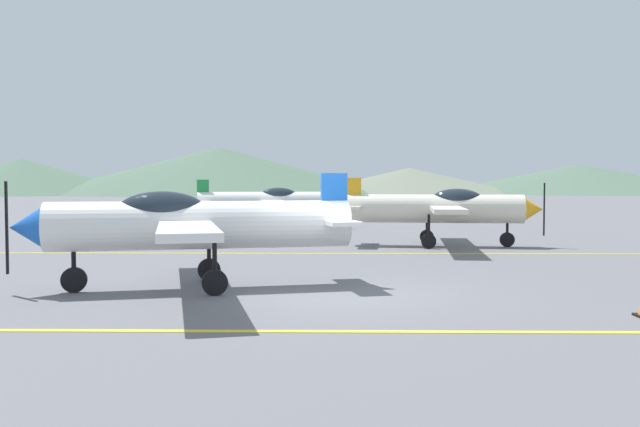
{
  "coord_description": "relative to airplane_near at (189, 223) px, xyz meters",
  "views": [
    {
      "loc": [
        -0.16,
        -13.61,
        2.22
      ],
      "look_at": [
        -0.54,
        10.0,
        1.2
      ],
      "focal_mm": 37.08,
      "sensor_mm": 36.0,
      "label": 1
    }
  ],
  "objects": [
    {
      "name": "hill_right",
      "position": [
        66.92,
        157.63,
        2.34
      ],
      "size": [
        76.02,
        76.02,
        7.48
      ],
      "primitive_type": "cone",
      "color": "#4C6651",
      "rests_on": "ground_plane"
    },
    {
      "name": "airplane_far",
      "position": [
        -0.15,
        19.03,
        0.0
      ],
      "size": [
        7.27,
        8.3,
        2.49
      ],
      "color": "white",
      "rests_on": "ground_plane"
    },
    {
      "name": "airplane_mid",
      "position": [
        7.02,
        9.93,
        0.0
      ],
      "size": [
        7.25,
        8.32,
        2.49
      ],
      "color": "silver",
      "rests_on": "ground_plane"
    },
    {
      "name": "hill_centerleft",
      "position": [
        -24.72,
        150.5,
        4.41
      ],
      "size": [
        87.88,
        87.88,
        11.61
      ],
      "primitive_type": "cone",
      "color": "#4C6651",
      "rests_on": "ground_plane"
    },
    {
      "name": "hill_centerright",
      "position": [
        22.86,
        151.78,
        1.86
      ],
      "size": [
        56.83,
        56.83,
        6.52
      ],
      "primitive_type": "cone",
      "color": "slate",
      "rests_on": "ground_plane"
    },
    {
      "name": "ground_plane",
      "position": [
        3.18,
        -0.42,
        -1.4
      ],
      "size": [
        400.0,
        400.0,
        0.0
      ],
      "primitive_type": "plane",
      "color": "slate"
    },
    {
      "name": "apron_line_far",
      "position": [
        3.18,
        7.23,
        -1.4
      ],
      "size": [
        80.0,
        0.16,
        0.01
      ],
      "primitive_type": "cube",
      "color": "yellow",
      "rests_on": "ground_plane"
    },
    {
      "name": "apron_line_near",
      "position": [
        3.18,
        -4.13,
        -1.4
      ],
      "size": [
        80.0,
        0.16,
        0.01
      ],
      "primitive_type": "cube",
      "color": "yellow",
      "rests_on": "ground_plane"
    },
    {
      "name": "airplane_near",
      "position": [
        0.0,
        0.0,
        0.0
      ],
      "size": [
        7.28,
        8.27,
        2.49
      ],
      "color": "white",
      "rests_on": "ground_plane"
    },
    {
      "name": "hill_left",
      "position": [
        -68.53,
        137.78,
        2.77
      ],
      "size": [
        58.81,
        58.81,
        8.34
      ],
      "primitive_type": "cone",
      "color": "#4C6651",
      "rests_on": "ground_plane"
    }
  ]
}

